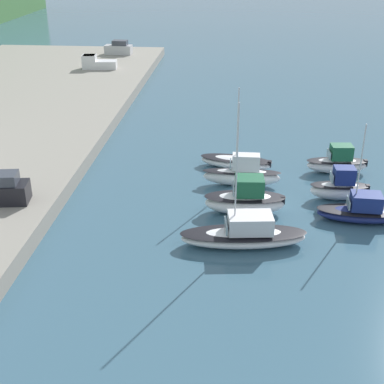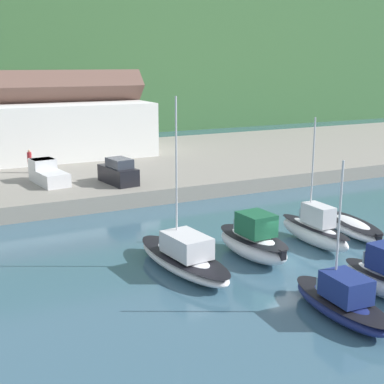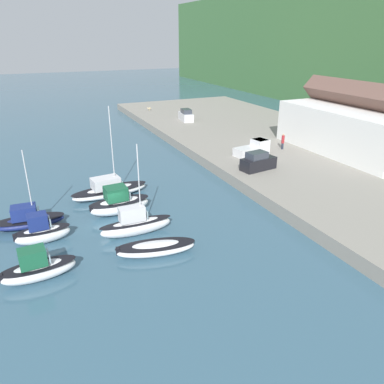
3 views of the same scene
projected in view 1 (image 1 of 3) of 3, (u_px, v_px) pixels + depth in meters
The scene contains 10 objects.
ground_plane at pixel (257, 205), 39.66m from camera, with size 320.00×320.00×0.00m, color #385B70.
moored_boat_0 at pixel (245, 234), 34.20m from camera, with size 3.36×8.39×9.43m.
moored_boat_1 at pixel (246, 200), 38.11m from camera, with size 2.63×5.91×2.76m.
moored_boat_2 at pixel (242, 174), 42.37m from camera, with size 1.51×6.23×7.92m.
moored_boat_3 at pixel (236, 162), 45.86m from camera, with size 3.20×6.49×0.96m.
moored_boat_4 at pixel (361, 211), 37.13m from camera, with size 2.36×6.08×7.05m.
moored_boat_5 at pixel (340, 188), 40.12m from camera, with size 1.80×4.48×2.60m.
moored_boat_6 at pixel (338, 163), 44.79m from camera, with size 2.18×5.22×2.43m.
parked_car_1 at pixel (119, 48), 84.35m from camera, with size 1.98×4.27×2.16m.
pickup_truck_0 at pixel (97, 63), 75.07m from camera, with size 2.39×4.89×1.90m.
Camera 1 is at (-35.68, 1.85, 17.90)m, focal length 50.00 mm.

